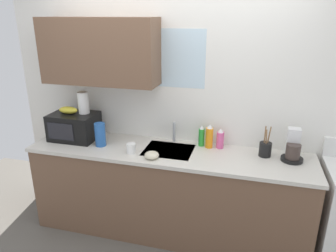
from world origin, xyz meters
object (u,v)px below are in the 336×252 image
at_px(cereal_canister, 100,135).
at_px(utensil_crock, 265,149).
at_px(paper_towel_roll, 83,103).
at_px(dish_soap_bottle_pink, 220,139).
at_px(small_bowl, 152,155).
at_px(dish_soap_bottle_orange, 209,137).
at_px(mug_white, 131,148).
at_px(coffee_maker, 293,149).
at_px(microwave, 74,126).
at_px(banana_bunch, 68,110).
at_px(dish_soap_bottle_green, 201,136).

xyz_separation_m(cereal_canister, utensil_crock, (1.56, 0.17, -0.04)).
distance_m(paper_towel_roll, dish_soap_bottle_pink, 1.41).
distance_m(dish_soap_bottle_pink, small_bowl, 0.69).
relative_size(dish_soap_bottle_orange, mug_white, 2.45).
relative_size(paper_towel_roll, mug_white, 2.32).
bearing_deg(utensil_crock, cereal_canister, -173.77).
bearing_deg(dish_soap_bottle_pink, mug_white, -156.44).
xyz_separation_m(coffee_maker, dish_soap_bottle_orange, (-0.75, 0.08, 0.00)).
height_order(dish_soap_bottle_orange, cereal_canister, dish_soap_bottle_orange).
xyz_separation_m(microwave, dish_soap_bottle_pink, (1.48, 0.15, -0.04)).
bearing_deg(coffee_maker, utensil_crock, 177.14).
height_order(banana_bunch, utensil_crock, banana_bunch).
relative_size(banana_bunch, utensil_crock, 0.69).
xyz_separation_m(banana_bunch, coffee_maker, (2.18, 0.06, -0.20)).
bearing_deg(cereal_canister, paper_towel_roll, 147.99).
height_order(microwave, paper_towel_roll, paper_towel_roll).
distance_m(paper_towel_roll, small_bowl, 0.94).
xyz_separation_m(banana_bunch, small_bowl, (0.97, -0.25, -0.27)).
height_order(cereal_canister, utensil_crock, utensil_crock).
bearing_deg(dish_soap_bottle_pink, cereal_canister, -167.56).
bearing_deg(microwave, utensil_crock, 2.15).
xyz_separation_m(coffee_maker, small_bowl, (-1.21, -0.31, -0.07)).
xyz_separation_m(utensil_crock, small_bowl, (-0.98, -0.32, -0.04)).
bearing_deg(dish_soap_bottle_green, coffee_maker, -6.92).
height_order(paper_towel_roll, utensil_crock, paper_towel_roll).
bearing_deg(microwave, dish_soap_bottle_orange, 5.60).
bearing_deg(dish_soap_bottle_green, mug_white, -149.81).
height_order(dish_soap_bottle_orange, mug_white, dish_soap_bottle_orange).
xyz_separation_m(paper_towel_roll, coffee_maker, (2.03, 0.01, -0.28)).
relative_size(dish_soap_bottle_pink, mug_white, 2.06).
height_order(banana_bunch, dish_soap_bottle_pink, banana_bunch).
bearing_deg(utensil_crock, microwave, -177.85).
height_order(utensil_crock, small_bowl, utensil_crock).
bearing_deg(coffee_maker, cereal_canister, -174.94).
xyz_separation_m(dish_soap_bottle_green, dish_soap_bottle_orange, (0.08, -0.03, 0.01)).
distance_m(dish_soap_bottle_pink, mug_white, 0.86).
bearing_deg(dish_soap_bottle_green, dish_soap_bottle_pink, -2.40).
relative_size(banana_bunch, mug_white, 2.11).
relative_size(paper_towel_roll, cereal_canister, 0.95).
height_order(microwave, mug_white, microwave).
height_order(dish_soap_bottle_green, dish_soap_bottle_pink, dish_soap_bottle_green).
xyz_separation_m(cereal_canister, small_bowl, (0.58, -0.15, -0.08)).
relative_size(coffee_maker, utensil_crock, 0.97).
relative_size(utensil_crock, small_bowl, 2.22).
bearing_deg(banana_bunch, mug_white, -14.28).
height_order(dish_soap_bottle_orange, small_bowl, dish_soap_bottle_orange).
distance_m(microwave, dish_soap_bottle_green, 1.31).
bearing_deg(cereal_canister, small_bowl, -14.59).
bearing_deg(microwave, paper_towel_roll, 27.17).
xyz_separation_m(coffee_maker, utensil_crock, (-0.23, 0.01, -0.03)).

